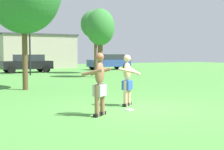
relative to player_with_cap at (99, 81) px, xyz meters
name	(u,v)px	position (x,y,z in m)	size (l,w,h in m)	color
ground_plane	(142,108)	(1.72, 0.45, -0.96)	(80.00, 80.00, 0.00)	#4C8E3D
player_with_cap	(99,81)	(0.00, 0.00, 0.00)	(0.89, 0.75, 1.73)	black
player_in_blue	(127,79)	(1.58, 1.10, -0.09)	(0.83, 0.70, 1.65)	black
frisbee	(129,110)	(1.19, 0.37, -0.94)	(0.26, 0.26, 0.03)	white
car_black_near_post	(27,63)	(3.75, 21.22, -0.13)	(4.31, 2.04, 1.58)	black
car_blue_far_end	(109,62)	(12.60, 22.29, -0.13)	(4.34, 2.10, 1.58)	#2D478C
lamp_post	(30,29)	(2.97, 17.44, 2.58)	(0.60, 0.24, 5.77)	black
outbuilding_behind_lot	(35,51)	(7.14, 30.47, 0.97)	(8.58, 6.26, 3.84)	#B2A893
tree_left_field	(100,28)	(6.76, 13.04, 2.52)	(2.03, 2.03, 4.83)	brown
tree_right_field	(96,25)	(8.52, 17.29, 3.13)	(2.51, 2.51, 5.34)	brown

